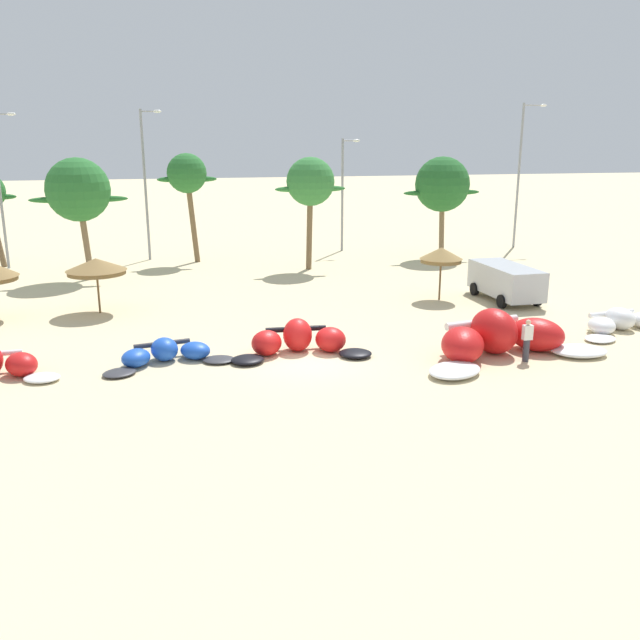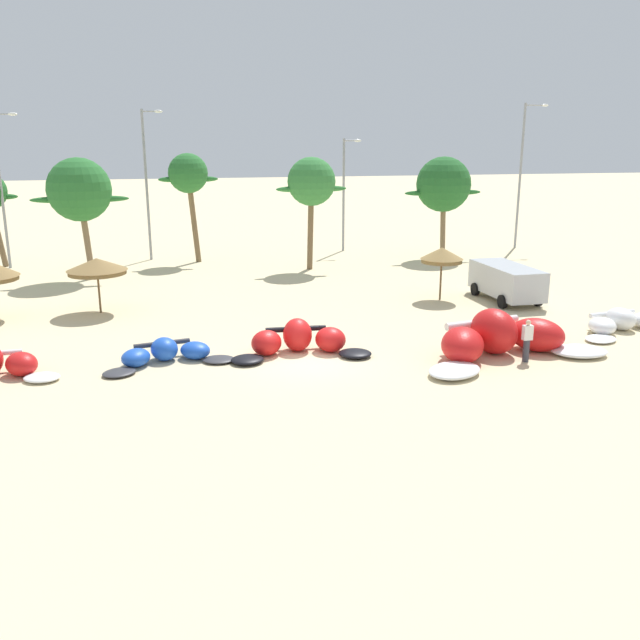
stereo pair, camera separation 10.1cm
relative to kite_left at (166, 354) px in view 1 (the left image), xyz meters
name	(u,v)px [view 1 (the left image)]	position (x,y,z in m)	size (l,w,h in m)	color
ground_plane	(306,360)	(5.13, -1.08, -0.34)	(260.00, 260.00, 0.00)	beige
kite_left	(166,354)	(0.00, 0.00, 0.00)	(5.04, 2.75, 0.87)	#333338
kite_left_of_center	(299,341)	(5.07, -0.10, 0.17)	(5.71, 2.72, 1.31)	black
kite_center	(500,339)	(12.54, -2.31, 0.34)	(8.20, 4.46, 1.76)	white
kite_right_of_center	(625,323)	(19.56, -0.46, 0.03)	(5.86, 2.98, 0.96)	white
beach_umbrella_middle	(96,266)	(-2.90, 8.41, 1.95)	(2.84, 2.84, 2.67)	brown
beach_umbrella_near_palms	(441,255)	(14.15, 7.02, 2.02)	(2.20, 2.20, 2.76)	brown
parked_van	(505,279)	(17.38, 6.14, 0.75)	(2.21, 4.78, 1.84)	#B2B7BC
person_near_kites	(527,340)	(13.15, -3.16, 0.48)	(0.36, 0.24, 1.62)	#383842
palm_left_of_gap	(78,191)	(-4.25, 17.18, 4.92)	(5.54, 3.69, 7.15)	#7F6647
palm_center_left	(187,175)	(2.26, 21.59, 5.50)	(3.93, 2.62, 7.28)	brown
palm_center_right	(310,183)	(9.62, 17.10, 5.16)	(4.55, 3.04, 7.09)	brown
palm_right_of_gap	(442,185)	(19.49, 19.12, 4.76)	(5.67, 3.78, 7.03)	#7F6647
lamppost_west	(1,184)	(-9.34, 22.19, 5.08)	(1.56, 0.24, 9.80)	gray
lamppost_west_center	(146,179)	(-0.38, 23.28, 5.22)	(1.45, 0.24, 10.10)	gray
lamppost_east_center	(344,189)	(13.75, 23.83, 4.26)	(1.41, 0.24, 8.21)	gray
lamppost_east	(521,169)	(27.23, 22.14, 5.62)	(1.99, 0.24, 10.76)	gray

